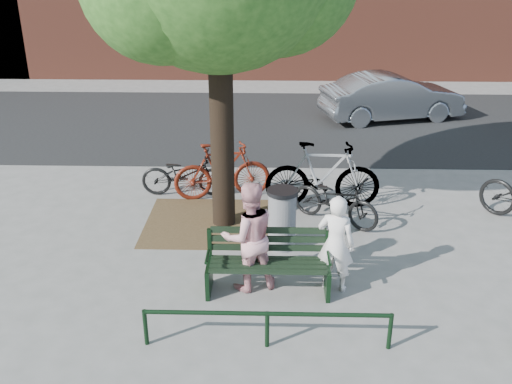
{
  "coord_description": "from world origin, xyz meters",
  "views": [
    {
      "loc": [
        0.02,
        -6.94,
        4.57
      ],
      "look_at": [
        -0.2,
        1.0,
        1.13
      ],
      "focal_mm": 40.0,
      "sensor_mm": 36.0,
      "label": 1
    }
  ],
  "objects_px": {
    "person_right": "(249,237)",
    "parked_car": "(392,97)",
    "person_left": "(336,243)",
    "bicycle_c": "(335,200)",
    "litter_bin": "(282,218)",
    "park_bench": "(268,260)"
  },
  "relations": [
    {
      "from": "person_right",
      "to": "litter_bin",
      "type": "distance_m",
      "value": 1.34
    },
    {
      "from": "person_left",
      "to": "park_bench",
      "type": "bearing_deg",
      "value": 22.91
    },
    {
      "from": "litter_bin",
      "to": "person_left",
      "type": "bearing_deg",
      "value": -58.76
    },
    {
      "from": "park_bench",
      "to": "litter_bin",
      "type": "distance_m",
      "value": 1.3
    },
    {
      "from": "person_left",
      "to": "person_right",
      "type": "height_order",
      "value": "person_right"
    },
    {
      "from": "park_bench",
      "to": "person_left",
      "type": "xyz_separation_m",
      "value": [
        0.95,
        0.07,
        0.25
      ]
    },
    {
      "from": "person_left",
      "to": "litter_bin",
      "type": "height_order",
      "value": "person_left"
    },
    {
      "from": "park_bench",
      "to": "person_right",
      "type": "height_order",
      "value": "person_right"
    },
    {
      "from": "person_right",
      "to": "parked_car",
      "type": "relative_size",
      "value": 0.41
    },
    {
      "from": "bicycle_c",
      "to": "park_bench",
      "type": "bearing_deg",
      "value": -173.21
    },
    {
      "from": "person_left",
      "to": "parked_car",
      "type": "bearing_deg",
      "value": -87.09
    },
    {
      "from": "person_right",
      "to": "parked_car",
      "type": "xyz_separation_m",
      "value": [
        3.71,
        8.82,
        -0.16
      ]
    },
    {
      "from": "park_bench",
      "to": "person_right",
      "type": "xyz_separation_m",
      "value": [
        -0.27,
        0.07,
        0.34
      ]
    },
    {
      "from": "litter_bin",
      "to": "bicycle_c",
      "type": "relative_size",
      "value": 0.6
    },
    {
      "from": "bicycle_c",
      "to": "person_left",
      "type": "bearing_deg",
      "value": -151.22
    },
    {
      "from": "person_left",
      "to": "person_right",
      "type": "relative_size",
      "value": 0.89
    },
    {
      "from": "person_left",
      "to": "parked_car",
      "type": "height_order",
      "value": "person_left"
    },
    {
      "from": "person_left",
      "to": "parked_car",
      "type": "relative_size",
      "value": 0.37
    },
    {
      "from": "park_bench",
      "to": "parked_car",
      "type": "bearing_deg",
      "value": 68.89
    },
    {
      "from": "bicycle_c",
      "to": "parked_car",
      "type": "height_order",
      "value": "parked_car"
    },
    {
      "from": "park_bench",
      "to": "litter_bin",
      "type": "relative_size",
      "value": 1.7
    },
    {
      "from": "park_bench",
      "to": "parked_car",
      "type": "relative_size",
      "value": 0.44
    }
  ]
}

